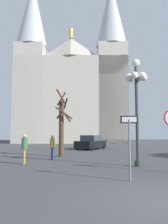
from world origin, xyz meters
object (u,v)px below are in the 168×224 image
at_px(one_way_arrow_sign, 129,139).
at_px(parked_car_near_black, 91,143).
at_px(cathedral, 72,85).
at_px(pedestrian_standing, 52,145).
at_px(bare_tree, 62,125).
at_px(street_lamp, 136,89).
at_px(pedestrian_walking, 25,146).

bearing_deg(one_way_arrow_sign, parked_car_near_black, 86.40).
distance_m(cathedral, pedestrian_standing, 29.54).
xyz_separation_m(one_way_arrow_sign, bare_tree, (-2.30, 8.88, 0.86)).
distance_m(street_lamp, pedestrian_walking, 6.79).
distance_m(bare_tree, pedestrian_walking, 4.64).
relative_size(one_way_arrow_sign, pedestrian_walking, 1.40).
bearing_deg(parked_car_near_black, bare_tree, -113.23).
xyz_separation_m(parked_car_near_black, pedestrian_walking, (-5.42, -11.72, 0.28)).
relative_size(street_lamp, bare_tree, 1.13).
bearing_deg(parked_car_near_black, street_lamp, -87.93).
bearing_deg(pedestrian_walking, cathedral, 81.76).
distance_m(one_way_arrow_sign, pedestrian_standing, 7.56).
distance_m(one_way_arrow_sign, parked_car_near_black, 16.72).
xyz_separation_m(one_way_arrow_sign, street_lamp, (1.53, 3.43, 2.53)).
distance_m(cathedral, bare_tree, 27.23).
bearing_deg(bare_tree, cathedral, 85.07).
bearing_deg(one_way_arrow_sign, street_lamp, 66.00).
bearing_deg(one_way_arrow_sign, cathedral, 90.13).
relative_size(one_way_arrow_sign, parked_car_near_black, 0.49).
relative_size(cathedral, street_lamp, 5.70).
bearing_deg(street_lamp, cathedral, 92.95).
bearing_deg(pedestrian_walking, parked_car_near_black, 65.19).
xyz_separation_m(bare_tree, parked_car_near_black, (3.34, 7.79, -1.62)).
xyz_separation_m(street_lamp, bare_tree, (-3.82, 5.45, -1.67)).
relative_size(cathedral, pedestrian_standing, 20.31).
height_order(cathedral, one_way_arrow_sign, cathedral).
relative_size(parked_car_near_black, pedestrian_walking, 2.84).
relative_size(street_lamp, parked_car_near_black, 1.20).
bearing_deg(cathedral, bare_tree, -94.93).
distance_m(cathedral, parked_car_near_black, 20.70).
bearing_deg(cathedral, one_way_arrow_sign, -89.87).
height_order(bare_tree, pedestrian_standing, bare_tree).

